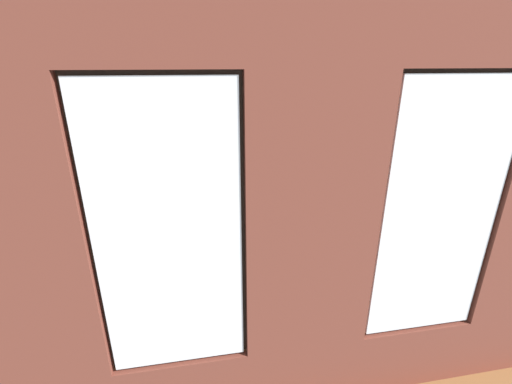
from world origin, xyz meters
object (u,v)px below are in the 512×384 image
object	(u,v)px
candle_jar	(243,210)
remote_black	(263,216)
remote_gray	(255,214)
tv_flatscreen	(73,201)
papasan_chair	(190,183)
potted_plant_foreground_right	(123,174)
cup_ceramic	(278,207)
potted_plant_corner_near_left	(336,161)
coffee_table	(255,217)
couch_left	(391,225)
table_plant_small	(228,214)
potted_plant_beside_window_right	(109,308)
couch_by_window	(287,317)
media_console	(81,240)
potted_plant_near_tv	(97,236)

from	to	relation	value
candle_jar	remote_black	bearing A→B (deg)	148.07
remote_gray	tv_flatscreen	xyz separation A→B (m)	(2.75, 0.12, 0.49)
remote_gray	papasan_chair	bearing A→B (deg)	119.84
remote_black	potted_plant_foreground_right	bearing A→B (deg)	145.55
potted_plant_foreground_right	remote_black	bearing A→B (deg)	139.77
cup_ceramic	tv_flatscreen	xyz separation A→B (m)	(3.18, 0.25, 0.45)
papasan_chair	potted_plant_corner_near_left	bearing A→B (deg)	-172.91
coffee_table	tv_flatscreen	xyz separation A→B (m)	(2.75, 0.12, 0.55)
couch_left	potted_plant_corner_near_left	xyz separation A→B (m)	(-0.15, -2.75, 0.31)
cup_ceramic	table_plant_small	world-z (taller)	table_plant_small
potted_plant_corner_near_left	potted_plant_beside_window_right	bearing A→B (deg)	48.59
remote_gray	tv_flatscreen	bearing A→B (deg)	179.90
remote_black	couch_by_window	bearing A→B (deg)	-89.34
couch_by_window	media_console	bearing A→B (deg)	-40.62
candle_jar	potted_plant_corner_near_left	bearing A→B (deg)	-140.83
couch_by_window	tv_flatscreen	world-z (taller)	tv_flatscreen
candle_jar	remote_black	world-z (taller)	candle_jar
table_plant_small	potted_plant_corner_near_left	distance (m)	3.57
candle_jar	potted_plant_near_tv	distance (m)	2.37
coffee_table	potted_plant_corner_near_left	world-z (taller)	potted_plant_corner_near_left
media_console	potted_plant_near_tv	size ratio (longest dim) A/B	0.76
remote_black	media_console	bearing A→B (deg)	-173.85
candle_jar	media_console	xyz separation A→B (m)	(2.55, 0.21, -0.21)
tv_flatscreen	papasan_chair	xyz separation A→B (m)	(-1.66, -1.83, -0.46)
table_plant_small	media_console	world-z (taller)	table_plant_small
coffee_table	candle_jar	size ratio (longest dim) A/B	12.82
potted_plant_near_tv	potted_plant_beside_window_right	bearing A→B (deg)	107.13
tv_flatscreen	papasan_chair	size ratio (longest dim) A/B	0.98
candle_jar	papasan_chair	bearing A→B (deg)	-61.15
media_console	potted_plant_corner_near_left	distance (m)	5.55
coffee_table	media_console	bearing A→B (deg)	2.60
couch_left	tv_flatscreen	xyz separation A→B (m)	(4.91, -0.50, 0.58)
cup_ceramic	coffee_table	bearing A→B (deg)	16.09
papasan_chair	media_console	bearing A→B (deg)	47.88
couch_left	cup_ceramic	world-z (taller)	couch_left
couch_by_window	media_console	size ratio (longest dim) A/B	1.71
potted_plant_corner_near_left	remote_black	bearing A→B (deg)	45.56
media_console	papasan_chair	size ratio (longest dim) A/B	0.97
cup_ceramic	media_console	xyz separation A→B (m)	(3.18, 0.25, -0.20)
media_console	couch_by_window	bearing A→B (deg)	139.38
remote_gray	potted_plant_beside_window_right	world-z (taller)	potted_plant_beside_window_right
media_console	potted_plant_beside_window_right	distance (m)	2.62
coffee_table	table_plant_small	bearing A→B (deg)	12.77
potted_plant_near_tv	potted_plant_foreground_right	bearing A→B (deg)	-85.45
papasan_chair	potted_plant_corner_near_left	size ratio (longest dim) A/B	0.97
couch_by_window	remote_black	distance (m)	2.31
cup_ceramic	potted_plant_beside_window_right	size ratio (longest dim) A/B	0.09
coffee_table	tv_flatscreen	bearing A→B (deg)	2.54
cup_ceramic	papasan_chair	distance (m)	2.19
candle_jar	potted_plant_near_tv	world-z (taller)	potted_plant_near_tv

